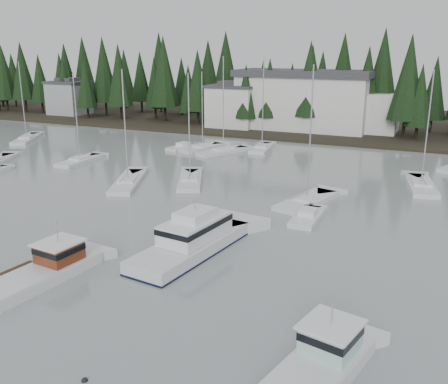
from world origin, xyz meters
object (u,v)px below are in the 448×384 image
object	(u,v)px
sailboat_2	(223,152)
sailboat_6	(307,202)
sailboat_1	(80,162)
cabin_cruiser_center	(192,243)
lobster_boat_teal	(318,368)
sailboat_13	(203,149)
sailboat_0	(128,183)
sailboat_11	(27,140)
lobster_boat_brown	(44,272)
house_west	(233,105)
house_far_west	(69,97)
sailboat_12	(262,149)
runabout_1	(308,218)
sailboat_4	(421,187)
sailboat_3	(190,182)
runabout_3	(183,148)
harbor_inn	(314,101)

from	to	relation	value
sailboat_2	sailboat_6	distance (m)	26.82
sailboat_1	cabin_cruiser_center	bearing A→B (deg)	-129.26
lobster_boat_teal	sailboat_13	bearing A→B (deg)	44.95
sailboat_0	sailboat_11	distance (m)	36.62
cabin_cruiser_center	lobster_boat_teal	distance (m)	17.02
lobster_boat_brown	sailboat_11	distance (m)	57.83
house_west	house_far_west	world-z (taller)	house_west
lobster_boat_brown	lobster_boat_teal	size ratio (longest dim) A/B	1.04
sailboat_1	sailboat_0	bearing A→B (deg)	-120.55
house_far_west	sailboat_12	size ratio (longest dim) A/B	0.58
sailboat_0	runabout_1	world-z (taller)	sailboat_0
sailboat_6	sailboat_4	bearing A→B (deg)	-27.84
sailboat_6	sailboat_12	world-z (taller)	sailboat_12
house_far_west	runabout_1	distance (m)	84.60
sailboat_0	sailboat_1	bearing A→B (deg)	38.85
sailboat_2	sailboat_13	xyz separation A→B (m)	(-4.09, 1.15, -0.02)
sailboat_12	sailboat_2	bearing A→B (deg)	129.14
house_far_west	sailboat_6	size ratio (longest dim) A/B	0.59
sailboat_11	house_west	bearing A→B (deg)	-76.00
sailboat_11	runabout_1	distance (m)	58.89
sailboat_1	sailboat_3	size ratio (longest dim) A/B	0.97
house_west	sailboat_1	size ratio (longest dim) A/B	0.74
lobster_boat_teal	runabout_1	distance (m)	23.36
sailboat_1	runabout_1	bearing A→B (deg)	-109.19
house_west	sailboat_1	distance (m)	36.82
sailboat_6	runabout_3	bearing A→B (deg)	66.55
sailboat_12	harbor_inn	bearing A→B (deg)	-15.58
sailboat_0	house_west	bearing A→B (deg)	-16.74
house_west	runabout_3	xyz separation A→B (m)	(0.58, -21.29, -4.52)
sailboat_2	sailboat_3	xyz separation A→B (m)	(3.39, -17.16, -0.02)
house_far_west	lobster_boat_brown	size ratio (longest dim) A/B	0.93
lobster_boat_teal	sailboat_11	distance (m)	75.20
house_far_west	sailboat_4	bearing A→B (deg)	-22.24
sailboat_11	cabin_cruiser_center	bearing A→B (deg)	-151.63
sailboat_0	sailboat_11	xyz separation A→B (m)	(-32.55, 16.78, 0.00)
lobster_boat_brown	house_far_west	bearing A→B (deg)	45.86
sailboat_4	runabout_3	world-z (taller)	sailboat_4
runabout_3	sailboat_2	bearing A→B (deg)	-79.70
sailboat_1	sailboat_4	distance (m)	44.58
sailboat_2	runabout_1	size ratio (longest dim) A/B	2.45
lobster_boat_brown	sailboat_3	size ratio (longest dim) A/B	0.69
harbor_inn	lobster_boat_teal	distance (m)	74.60
lobster_boat_teal	sailboat_3	xyz separation A→B (m)	(-22.80, 29.86, -0.48)
sailboat_3	sailboat_12	bearing A→B (deg)	-28.05
house_west	sailboat_4	size ratio (longest dim) A/B	0.70
cabin_cruiser_center	sailboat_1	size ratio (longest dim) A/B	0.97
lobster_boat_brown	runabout_3	distance (m)	46.34
lobster_boat_brown	sailboat_11	world-z (taller)	sailboat_11
lobster_boat_teal	sailboat_1	size ratio (longest dim) A/B	0.69
sailboat_12	sailboat_13	distance (m)	9.31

